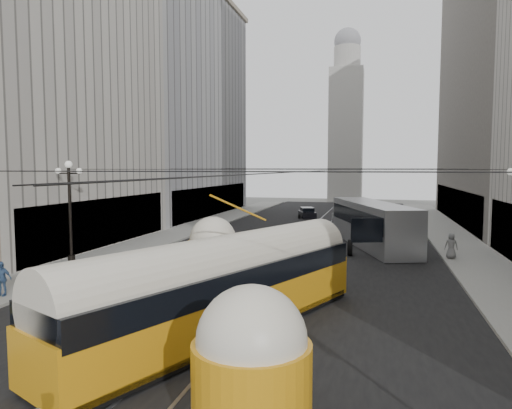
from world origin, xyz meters
The scene contains 16 objects.
road centered at (0.00, 32.50, 0.00)m, with size 20.00×85.00×0.02m, color black.
sidewalk_left centered at (-12.00, 36.00, 0.07)m, with size 4.00×72.00×0.15m, color gray.
sidewalk_right centered at (12.00, 36.00, 0.07)m, with size 4.00×72.00×0.15m, color gray.
rail_left centered at (-0.75, 32.50, 0.00)m, with size 0.12×85.00×0.04m, color gray.
rail_right centered at (0.75, 32.50, 0.00)m, with size 0.12×85.00×0.04m, color gray.
building_left_mid centered at (-20.00, 24.00, 17.31)m, with size 12.60×20.60×34.60m.
building_left_far centered at (-19.99, 48.00, 14.31)m, with size 12.60×28.60×28.60m.
distant_tower centered at (0.00, 80.00, 14.97)m, with size 6.00×6.00×31.36m.
lamppost_left_mid centered at (-12.60, 18.00, 3.74)m, with size 1.86×0.44×6.37m.
catenary centered at (0.12, 31.49, 5.88)m, with size 25.00×72.00×0.23m.
streetcar centered at (0.35, 9.47, 1.78)m, with size 8.22×15.38×3.63m.
city_bus centered at (5.37, 30.25, 1.86)m, with size 7.01×13.87×3.40m.
sedan_white_far centered at (2.34, 43.86, 0.70)m, with size 3.11×5.20×1.54m.
sedan_dark_far centered at (-2.51, 49.20, 0.57)m, with size 2.78×4.29×1.26m.
pedestrian_sidewalk_right centered at (10.50, 25.78, 0.99)m, with size 0.82×0.51×1.69m, color slate.
pedestrian_sidewalk_left centered at (-11.09, 10.97, 0.96)m, with size 0.95×0.54×1.62m, color #3F5D89.
Camera 1 is at (5.69, -6.11, 6.09)m, focal length 32.00 mm.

